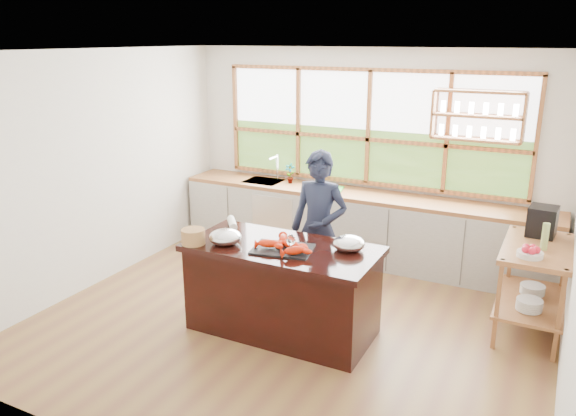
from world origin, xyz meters
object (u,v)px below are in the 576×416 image
Objects in this scene: island at (282,289)px; cook at (319,230)px; wicker_basket at (193,237)px; espresso_machine at (542,221)px.

cook is at bearing 84.79° from island.
wicker_basket reaches higher than island.
cook is 1.37m from wicker_basket.
espresso_machine is at bearing 30.64° from wicker_basket.
cook is at bearing -156.34° from espresso_machine.
cook is 2.25m from espresso_machine.
espresso_machine is 1.31× the size of wicker_basket.
cook reaches higher than espresso_machine.
cook is 5.64× the size of espresso_machine.
cook is 7.39× the size of wicker_basket.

